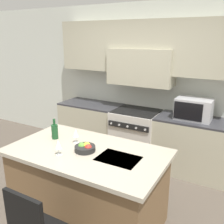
{
  "coord_description": "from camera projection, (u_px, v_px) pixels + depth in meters",
  "views": [
    {
      "loc": [
        1.64,
        -2.07,
        2.14
      ],
      "look_at": [
        0.07,
        0.72,
        1.17
      ],
      "focal_mm": 40.0,
      "sensor_mm": 36.0,
      "label": 1
    }
  ],
  "objects": [
    {
      "name": "ground_plane",
      "position": [
        79.0,
        215.0,
        3.12
      ],
      "size": [
        10.0,
        10.0,
        0.0
      ],
      "primitive_type": "plane",
      "color": "brown"
    },
    {
      "name": "back_cabinetry",
      "position": [
        144.0,
        70.0,
        4.32
      ],
      "size": [
        10.0,
        0.46,
        2.7
      ],
      "color": "silver",
      "rests_on": "ground_plane"
    },
    {
      "name": "kitchen_island",
      "position": [
        88.0,
        186.0,
        2.93
      ],
      "size": [
        1.78,
        1.02,
        0.92
      ],
      "color": "brown",
      "rests_on": "ground_plane"
    },
    {
      "name": "back_counter",
      "position": [
        136.0,
        135.0,
        4.43
      ],
      "size": [
        3.07,
        0.62,
        0.92
      ],
      "color": "#B2AD93",
      "rests_on": "ground_plane"
    },
    {
      "name": "microwave",
      "position": [
        194.0,
        109.0,
        3.81
      ],
      "size": [
        0.53,
        0.37,
        0.33
      ],
      "color": "#B7B7BC",
      "rests_on": "back_counter"
    },
    {
      "name": "wine_glass_far",
      "position": [
        76.0,
        133.0,
        2.96
      ],
      "size": [
        0.08,
        0.08,
        0.18
      ],
      "color": "white",
      "rests_on": "kitchen_island"
    },
    {
      "name": "wine_glass_near",
      "position": [
        58.0,
        145.0,
        2.65
      ],
      "size": [
        0.08,
        0.08,
        0.18
      ],
      "color": "white",
      "rests_on": "kitchen_island"
    },
    {
      "name": "wine_bottle",
      "position": [
        55.0,
        131.0,
        3.09
      ],
      "size": [
        0.08,
        0.08,
        0.26
      ],
      "color": "#194723",
      "rests_on": "kitchen_island"
    },
    {
      "name": "fruit_bowl",
      "position": [
        85.0,
        148.0,
        2.77
      ],
      "size": [
        0.23,
        0.23,
        0.09
      ],
      "color": "black",
      "rests_on": "kitchen_island"
    },
    {
      "name": "range_stove",
      "position": [
        136.0,
        135.0,
        4.41
      ],
      "size": [
        0.78,
        0.7,
        0.92
      ],
      "color": "beige",
      "rests_on": "ground_plane"
    }
  ]
}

